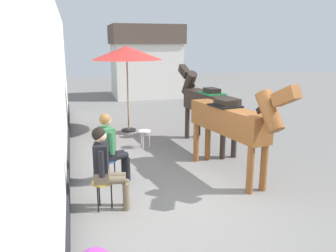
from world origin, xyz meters
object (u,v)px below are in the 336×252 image
(cafe_parasol, at_px, (127,53))
(spare_stool_white, at_px, (145,133))
(seated_visitor_near, at_px, (106,164))
(saddled_horse_near, at_px, (231,121))
(seated_visitor_far, at_px, (110,144))
(saddled_horse_far, at_px, (207,103))

(cafe_parasol, relative_size, spare_stool_white, 5.61)
(cafe_parasol, height_order, spare_stool_white, cafe_parasol)
(seated_visitor_near, bearing_deg, saddled_horse_near, 16.65)
(seated_visitor_near, distance_m, spare_stool_white, 3.44)
(seated_visitor_far, bearing_deg, saddled_horse_far, 33.66)
(saddled_horse_near, bearing_deg, cafe_parasol, 108.28)
(seated_visitor_far, relative_size, cafe_parasol, 0.54)
(spare_stool_white, bearing_deg, seated_visitor_far, -118.12)
(spare_stool_white, bearing_deg, seated_visitor_near, -112.33)
(saddled_horse_near, xyz_separation_m, saddled_horse_far, (0.35, 2.14, 0.00))
(seated_visitor_far, relative_size, saddled_horse_near, 0.47)
(seated_visitor_far, xyz_separation_m, spare_stool_white, (1.11, 2.07, -0.38))
(seated_visitor_far, relative_size, saddled_horse_far, 0.46)
(cafe_parasol, bearing_deg, saddled_horse_near, -71.72)
(seated_visitor_near, xyz_separation_m, seated_visitor_far, (0.19, 1.10, 0.00))
(seated_visitor_far, height_order, saddled_horse_far, saddled_horse_far)
(spare_stool_white, bearing_deg, saddled_horse_far, -9.23)
(saddled_horse_near, xyz_separation_m, cafe_parasol, (-1.39, 4.21, 1.20))
(seated_visitor_near, distance_m, saddled_horse_far, 4.13)
(saddled_horse_near, bearing_deg, spare_stool_white, 117.77)
(seated_visitor_near, relative_size, seated_visitor_far, 1.00)
(seated_visitor_far, bearing_deg, spare_stool_white, 61.88)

